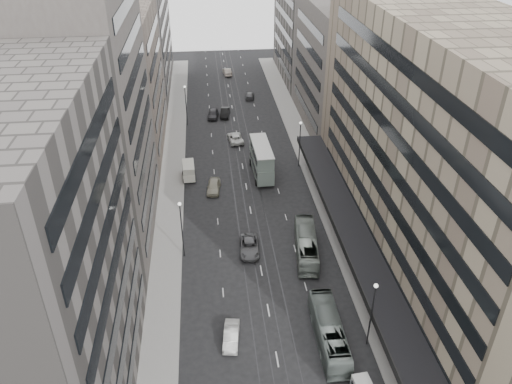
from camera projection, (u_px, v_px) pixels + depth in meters
name	position (u px, v px, depth m)	size (l,w,h in m)	color
ground	(270.00, 317.00, 56.09)	(220.00, 220.00, 0.00)	black
sidewalk_right	(309.00, 158.00, 89.04)	(4.00, 125.00, 0.15)	gray
sidewalk_left	(173.00, 165.00, 86.84)	(4.00, 125.00, 0.15)	gray
department_store	(448.00, 157.00, 57.12)	(19.20, 60.00, 30.00)	gray
building_right_mid	(346.00, 67.00, 96.07)	(15.00, 28.00, 24.00)	#4D4742
building_right_far	(314.00, 21.00, 120.55)	(15.00, 32.00, 28.00)	#625D58
building_left_a	(17.00, 274.00, 39.54)	(15.00, 28.00, 30.00)	#625D58
building_left_b	(79.00, 118.00, 61.47)	(15.00, 26.00, 34.00)	#4D4742
building_left_c	(114.00, 82.00, 86.76)	(15.00, 28.00, 25.00)	#75685B
building_left_d	(132.00, 29.00, 114.05)	(15.00, 38.00, 28.00)	#625D58
lamp_right_near	(372.00, 308.00, 50.03)	(0.44, 0.44, 8.32)	#262628
lamp_right_far	(300.00, 139.00, 84.05)	(0.44, 0.44, 8.32)	#262628
lamp_left_near	(181.00, 223.00, 62.71)	(0.44, 0.44, 8.32)	#262628
lamp_left_far	(186.00, 101.00, 99.28)	(0.44, 0.44, 8.32)	#262628
bus_near	(329.00, 332.00, 52.20)	(2.54, 10.85, 3.02)	gray
bus_far	(306.00, 244.00, 65.05)	(2.53, 10.83, 3.02)	gray
double_decker	(262.00, 159.00, 82.63)	(3.31, 9.99, 5.42)	slate
panel_van	(189.00, 170.00, 82.31)	(2.28, 4.36, 2.69)	white
sedan_1	(231.00, 336.00, 52.74)	(1.54, 4.43, 1.46)	silver
sedan_2	(249.00, 246.00, 65.89)	(2.52, 5.47, 1.52)	#5D5D60
sedan_4	(214.00, 186.00, 79.18)	(1.99, 4.96, 1.69)	#9C9781
sedan_5	(225.00, 112.00, 105.49)	(1.76, 5.06, 1.67)	black
sedan_6	(235.00, 138.00, 94.86)	(2.54, 5.50, 1.53)	silver
sedan_7	(250.00, 95.00, 114.79)	(1.86, 4.58, 1.33)	#4F4F51
sedan_8	(213.00, 114.00, 104.77)	(2.02, 5.03, 1.71)	#2A2A2D
sedan_9	(227.00, 72.00, 129.23)	(1.78, 5.10, 1.68)	#B0A192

